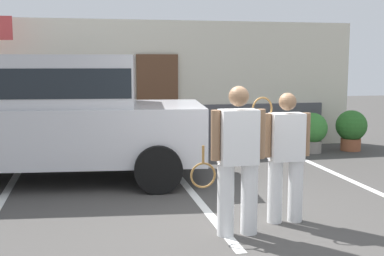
% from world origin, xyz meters
% --- Properties ---
extents(ground_plane, '(40.00, 40.00, 0.00)m').
position_xyz_m(ground_plane, '(0.00, 0.00, 0.00)').
color(ground_plane, '#423F3D').
extents(parking_stripe_1, '(0.12, 4.40, 0.01)m').
position_xyz_m(parking_stripe_1, '(-0.21, 1.50, 0.00)').
color(parking_stripe_1, silver).
rests_on(parking_stripe_1, ground_plane).
extents(parking_stripe_2, '(0.12, 4.40, 0.01)m').
position_xyz_m(parking_stripe_2, '(2.51, 1.50, 0.00)').
color(parking_stripe_2, silver).
rests_on(parking_stripe_2, ground_plane).
extents(house_frontage, '(8.72, 0.40, 2.83)m').
position_xyz_m(house_frontage, '(-0.00, 5.49, 1.33)').
color(house_frontage, beige).
rests_on(house_frontage, ground_plane).
extents(parked_suv, '(4.79, 2.58, 2.05)m').
position_xyz_m(parked_suv, '(-2.23, 2.95, 1.15)').
color(parked_suv, '#B7B7BC').
rests_on(parked_suv, ground_plane).
extents(tennis_player_man, '(0.89, 0.26, 1.69)m').
position_xyz_m(tennis_player_man, '(-0.09, -0.14, 0.87)').
color(tennis_player_man, white).
rests_on(tennis_player_man, ground_plane).
extents(tennis_player_woman, '(0.73, 0.26, 1.58)m').
position_xyz_m(tennis_player_woman, '(0.62, 0.17, 0.83)').
color(tennis_player_woman, white).
rests_on(tennis_player_woman, ground_plane).
extents(potted_plant_by_porch, '(0.65, 0.65, 0.86)m').
position_xyz_m(potted_plant_by_porch, '(3.01, 4.38, 0.48)').
color(potted_plant_by_porch, gray).
rests_on(potted_plant_by_porch, ground_plane).
extents(potted_plant_secondary, '(0.67, 0.67, 0.89)m').
position_xyz_m(potted_plant_secondary, '(3.96, 4.44, 0.49)').
color(potted_plant_secondary, '#9E5638').
rests_on(potted_plant_secondary, ground_plane).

